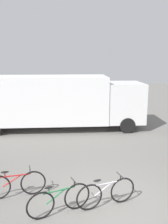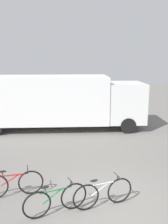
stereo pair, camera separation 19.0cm
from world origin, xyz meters
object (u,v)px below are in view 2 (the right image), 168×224
Objects in this scene: delivery_truck at (53,100)px; bicycle_middle at (56,200)px; bicycle_far at (103,193)px; bicycle_near at (13,184)px.

bicycle_middle is (0.39, -7.72, -1.21)m from delivery_truck.
delivery_truck is 5.87× the size of bicycle_far.
delivery_truck is 7.76m from bicycle_far.
bicycle_middle is (1.23, -0.90, 0.00)m from bicycle_near.
bicycle_near is at bearing -95.82° from delivery_truck.
bicycle_middle is 0.98× the size of bicycle_far.
delivery_truck is at bearing 72.75° from bicycle_near.
bicycle_far is at bearing -25.55° from bicycle_near.
bicycle_far is at bearing -76.62° from delivery_truck.
bicycle_middle and bicycle_far have the same top height.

